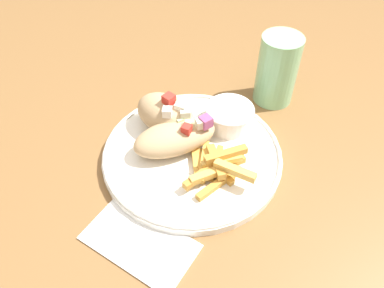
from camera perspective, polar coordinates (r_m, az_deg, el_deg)
table at (r=0.66m, az=1.13°, el=-6.15°), size 1.48×1.48×0.78m
napkin at (r=0.53m, az=-7.97°, el=-14.57°), size 0.17×0.11×0.00m
plate at (r=0.60m, az=-0.00°, el=-1.58°), size 0.29×0.29×0.02m
pita_sandwich_near at (r=0.59m, az=-2.47°, el=1.21°), size 0.14×0.14×0.06m
pita_sandwich_far at (r=0.62m, az=-4.01°, el=4.60°), size 0.12×0.10×0.08m
fries_pile at (r=0.57m, az=3.51°, el=-3.42°), size 0.12×0.11×0.04m
sauce_ramekin at (r=0.64m, az=5.72°, el=4.39°), size 0.08×0.08×0.04m
water_glass at (r=0.70m, az=12.77°, el=10.57°), size 0.07×0.07×0.13m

